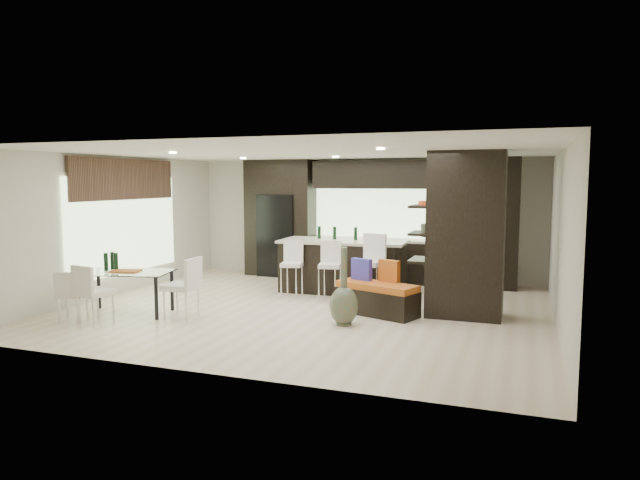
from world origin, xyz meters
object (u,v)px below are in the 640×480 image
at_px(kitchen_island, 343,266).
at_px(chair_far, 73,298).
at_px(stool_right, 370,276).
at_px(chair_near, 95,297).
at_px(chair_end, 181,291).
at_px(bench, 377,299).
at_px(floor_vase, 344,286).
at_px(stool_mid, 330,276).
at_px(dining_table, 126,293).
at_px(stool_left, 292,275).

distance_m(kitchen_island, chair_far, 5.01).
xyz_separation_m(stool_right, chair_near, (-3.62, -2.91, -0.07)).
bearing_deg(chair_end, bench, -67.74).
relative_size(kitchen_island, chair_end, 2.72).
xyz_separation_m(chair_far, chair_end, (1.54, 0.70, 0.08)).
relative_size(stool_right, floor_vase, 0.84).
height_order(chair_near, chair_far, chair_near).
relative_size(stool_mid, stool_right, 0.88).
bearing_deg(stool_mid, floor_vase, -75.63).
bearing_deg(chair_end, floor_vase, -81.74).
xyz_separation_m(floor_vase, dining_table, (-3.65, -0.51, -0.25)).
distance_m(stool_right, dining_table, 4.23).
bearing_deg(chair_end, chair_far, 111.55).
xyz_separation_m(kitchen_island, chair_near, (-2.85, -3.78, -0.09)).
height_order(stool_right, chair_near, stool_right).
bearing_deg(stool_left, chair_end, -125.20).
bearing_deg(stool_mid, stool_right, -13.01).
bearing_deg(stool_mid, chair_end, -139.79).
bearing_deg(chair_near, chair_far, -172.58).
relative_size(stool_left, stool_right, 0.85).
xyz_separation_m(stool_left, chair_end, (-1.01, -2.21, 0.03)).
relative_size(floor_vase, dining_table, 0.82).
bearing_deg(stool_left, bench, -35.00).
distance_m(stool_left, bench, 2.07).
height_order(kitchen_island, stool_mid, kitchen_island).
height_order(stool_right, chair_end, stool_right).
distance_m(stool_left, dining_table, 3.04).
xyz_separation_m(stool_mid, stool_right, (0.77, -0.03, 0.06)).
height_order(bench, chair_near, chair_near).
bearing_deg(stool_right, chair_end, -127.63).
height_order(kitchen_island, dining_table, kitchen_island).
height_order(stool_right, floor_vase, floor_vase).
bearing_deg(stool_mid, chair_near, -145.06).
bearing_deg(bench, stool_right, 132.93).
height_order(stool_mid, chair_end, chair_end).
bearing_deg(kitchen_island, stool_right, -50.55).
bearing_deg(chair_far, floor_vase, -5.30).
distance_m(stool_mid, chair_far, 4.41).
relative_size(chair_near, chair_far, 1.15).
xyz_separation_m(stool_mid, dining_table, (-2.85, -2.21, -0.09)).
xyz_separation_m(floor_vase, chair_near, (-3.65, -1.25, -0.17)).
distance_m(kitchen_island, chair_end, 3.53).
height_order(stool_mid, dining_table, stool_mid).
relative_size(dining_table, chair_end, 1.61).
distance_m(dining_table, chair_near, 0.74).
xyz_separation_m(kitchen_island, chair_far, (-3.32, -3.75, -0.15)).
xyz_separation_m(stool_mid, chair_end, (-1.78, -2.21, 0.02)).
bearing_deg(chair_far, chair_end, 2.80).
height_order(stool_left, stool_right, stool_right).
height_order(dining_table, chair_near, chair_near).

